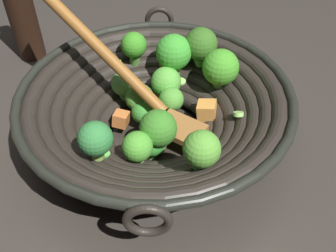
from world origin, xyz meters
The scene contains 3 objects.
ground_plane centered at (0.00, 0.00, 0.00)m, with size 4.00×4.00×0.00m, color #332D28.
wok centered at (0.00, 0.00, 0.06)m, with size 0.41×0.41×0.21m.
soy_sauce_bottle centered at (-0.12, 0.33, 0.08)m, with size 0.05×0.05×0.20m.
Camera 1 is at (-0.18, -0.40, 0.44)m, focal length 40.95 mm.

